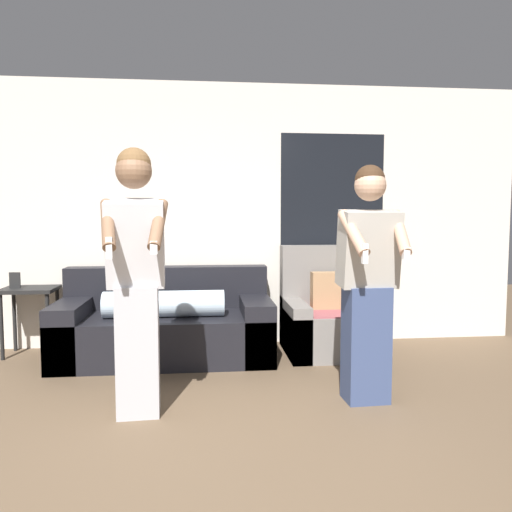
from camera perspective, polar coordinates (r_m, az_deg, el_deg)
name	(u,v)px	position (r m, az deg, el deg)	size (l,w,h in m)	color
wall_back	(217,215)	(5.22, -4.47, 4.70)	(6.48, 0.07, 2.70)	silver
couch	(166,326)	(4.85, -10.25, -7.90)	(1.98, 0.92, 0.84)	black
armchair	(329,318)	(5.02, 8.37, -7.04)	(0.89, 0.82, 1.04)	slate
side_table	(30,299)	(5.29, -24.46, -4.53)	(0.50, 0.40, 0.81)	black
person_left	(136,278)	(3.40, -13.53, -2.43)	(0.44, 0.51, 1.79)	#B2B2B7
person_right	(368,282)	(3.66, 12.67, -2.94)	(0.47, 0.49, 1.71)	#384770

